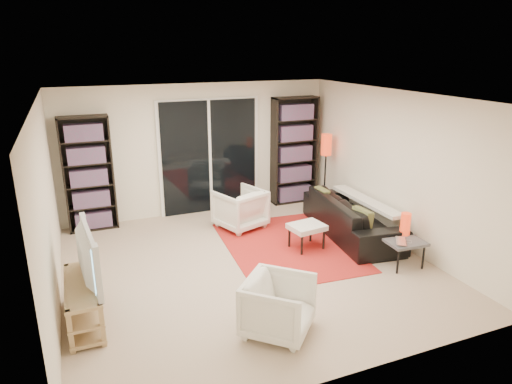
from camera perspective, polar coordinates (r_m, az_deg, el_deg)
floor at (r=6.66m, az=-1.02°, el=-9.21°), size 5.00×5.00×0.00m
wall_back at (r=8.51m, az=-7.22°, el=5.28°), size 5.00×0.02×2.40m
wall_front at (r=4.14m, az=11.71°, el=-8.77°), size 5.00×0.02×2.40m
wall_left at (r=5.84m, az=-24.61°, el=-2.10°), size 0.02×5.00×2.40m
wall_right at (r=7.45m, az=17.16°, el=2.82°), size 0.02×5.00×2.40m
ceiling at (r=5.97m, az=-1.15°, el=11.78°), size 5.00×5.00×0.02m
sliding_door at (r=8.57m, az=-5.82°, el=4.38°), size 1.92×0.08×2.16m
bookshelf_left at (r=8.13m, az=-20.20°, el=2.09°), size 0.80×0.30×1.95m
bookshelf_right at (r=9.06m, az=4.80°, el=5.16°), size 0.90×0.30×2.10m
tv_stand at (r=5.66m, az=-20.70°, el=-12.70°), size 0.37×1.16×0.50m
tv at (r=5.41m, az=-21.13°, el=-7.57°), size 0.23×1.12×0.64m
rug at (r=7.28m, az=3.93°, el=-6.74°), size 2.02×2.62×0.01m
sofa at (r=7.76m, az=11.84°, el=-2.98°), size 1.13×2.30×0.65m
armchair_back at (r=7.88m, az=-2.01°, el=-2.09°), size 0.95×0.96×0.69m
armchair_front at (r=5.12m, az=2.82°, el=-14.08°), size 0.99×0.99×0.65m
ottoman at (r=7.11m, az=6.37°, el=-4.49°), size 0.57×0.49×0.40m
side_table at (r=6.87m, az=17.86°, el=-5.95°), size 0.56×0.56×0.40m
laptop at (r=6.74m, az=18.05°, el=-5.94°), size 0.36×0.38×0.03m
table_lamp at (r=6.97m, az=18.17°, el=-3.81°), size 0.15×0.15×0.33m
floor_lamp at (r=8.69m, az=8.75°, el=4.96°), size 0.22×0.22×1.46m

